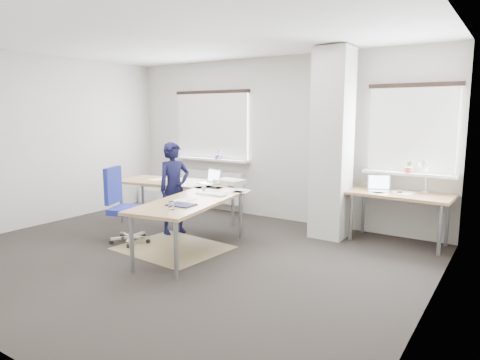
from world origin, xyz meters
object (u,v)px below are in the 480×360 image
Objects in this scene: desk_main at (187,192)px; desk_side at (400,196)px; person at (174,188)px; task_chair at (127,222)px.

desk_side is at bearing 17.69° from desk_main.
desk_main is 3.07m from desk_side.
person is (-0.29, 0.05, 0.01)m from desk_main.
desk_main is 1.97× the size of desk_side.
person is at bearing 160.10° from desk_main.
task_chair is at bearing -137.56° from desk_main.
desk_main is 0.96m from task_chair.
task_chair is 0.77× the size of person.
person reaches higher than desk_main.
desk_main is at bearing 30.78° from task_chair.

